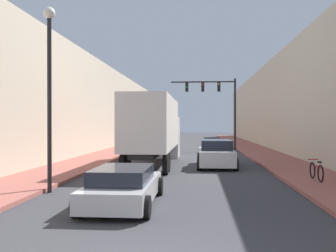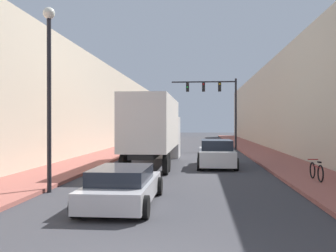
{
  "view_description": "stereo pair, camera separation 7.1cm",
  "coord_description": "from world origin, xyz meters",
  "px_view_note": "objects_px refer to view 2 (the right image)",
  "views": [
    {
      "loc": [
        0.99,
        -5.88,
        2.56
      ],
      "look_at": [
        -0.52,
        12.47,
        2.44
      ],
      "focal_mm": 40.0,
      "sensor_mm": 36.0,
      "label": 1
    },
    {
      "loc": [
        1.06,
        -5.87,
        2.56
      ],
      "look_at": [
        -0.52,
        12.47,
        2.44
      ],
      "focal_mm": 40.0,
      "sensor_mm": 36.0,
      "label": 2
    }
  ],
  "objects_px": {
    "suv_car": "(216,154)",
    "parked_bicycle": "(316,171)",
    "traffic_signal_gantry": "(219,99)",
    "street_lamp": "(49,74)",
    "sedan_car": "(123,186)",
    "semi_truck": "(156,128)"
  },
  "relations": [
    {
      "from": "suv_car",
      "to": "street_lamp",
      "type": "height_order",
      "value": "street_lamp"
    },
    {
      "from": "sedan_car",
      "to": "traffic_signal_gantry",
      "type": "xyz_separation_m",
      "value": [
        4.25,
        25.43,
        4.37
      ]
    },
    {
      "from": "traffic_signal_gantry",
      "to": "street_lamp",
      "type": "height_order",
      "value": "traffic_signal_gantry"
    },
    {
      "from": "suv_car",
      "to": "parked_bicycle",
      "type": "relative_size",
      "value": 2.63
    },
    {
      "from": "semi_truck",
      "to": "street_lamp",
      "type": "distance_m",
      "value": 10.59
    },
    {
      "from": "traffic_signal_gantry",
      "to": "parked_bicycle",
      "type": "xyz_separation_m",
      "value": [
        3.09,
        -20.7,
        -4.43
      ]
    },
    {
      "from": "sedan_car",
      "to": "street_lamp",
      "type": "height_order",
      "value": "street_lamp"
    },
    {
      "from": "traffic_signal_gantry",
      "to": "semi_truck",
      "type": "bearing_deg",
      "value": -108.83
    },
    {
      "from": "semi_truck",
      "to": "suv_car",
      "type": "relative_size",
      "value": 2.54
    },
    {
      "from": "semi_truck",
      "to": "parked_bicycle",
      "type": "height_order",
      "value": "semi_truck"
    },
    {
      "from": "semi_truck",
      "to": "street_lamp",
      "type": "xyz_separation_m",
      "value": [
        -2.78,
        -10.0,
        2.12
      ]
    },
    {
      "from": "semi_truck",
      "to": "parked_bicycle",
      "type": "distance_m",
      "value": 10.64
    },
    {
      "from": "semi_truck",
      "to": "parked_bicycle",
      "type": "relative_size",
      "value": 6.7
    },
    {
      "from": "suv_car",
      "to": "street_lamp",
      "type": "bearing_deg",
      "value": -126.8
    },
    {
      "from": "suv_car",
      "to": "traffic_signal_gantry",
      "type": "xyz_separation_m",
      "value": [
        0.88,
        14.86,
        4.19
      ]
    },
    {
      "from": "semi_truck",
      "to": "sedan_car",
      "type": "distance_m",
      "value": 11.97
    },
    {
      "from": "suv_car",
      "to": "traffic_signal_gantry",
      "type": "relative_size",
      "value": 0.69
    },
    {
      "from": "semi_truck",
      "to": "sedan_car",
      "type": "relative_size",
      "value": 2.6
    },
    {
      "from": "suv_car",
      "to": "street_lamp",
      "type": "xyz_separation_m",
      "value": [
        -6.53,
        -8.73,
        3.63
      ]
    },
    {
      "from": "sedan_car",
      "to": "suv_car",
      "type": "xyz_separation_m",
      "value": [
        3.37,
        10.58,
        0.18
      ]
    },
    {
      "from": "sedan_car",
      "to": "traffic_signal_gantry",
      "type": "bearing_deg",
      "value": 80.5
    },
    {
      "from": "parked_bicycle",
      "to": "semi_truck",
      "type": "bearing_deg",
      "value": 137.36
    }
  ]
}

